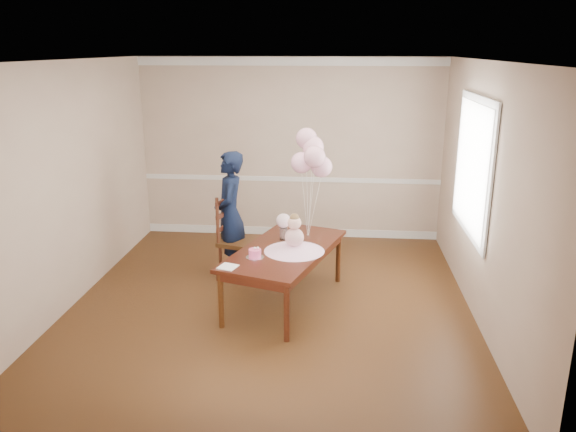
{
  "coord_description": "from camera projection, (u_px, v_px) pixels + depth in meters",
  "views": [
    {
      "loc": [
        0.74,
        -5.81,
        2.83
      ],
      "look_at": [
        0.2,
        0.06,
        1.05
      ],
      "focal_mm": 35.0,
      "sensor_mm": 36.0,
      "label": 1
    }
  ],
  "objects": [
    {
      "name": "balloon_ribbon_c",
      "position": [
        310.0,
        197.0,
        6.59
      ],
      "size": [
        0.04,
        0.08,
        0.92
      ],
      "primitive_type": "cylinder",
      "rotation": [
        -0.09,
        0.02,
        -0.31
      ],
      "color": "white",
      "rests_on": "balloon_weight"
    },
    {
      "name": "balloon_weight",
      "position": [
        308.0,
        235.0,
        6.69
      ],
      "size": [
        0.04,
        0.04,
        0.02
      ],
      "primitive_type": "cylinder",
      "rotation": [
        0.0,
        0.0,
        -0.31
      ],
      "color": "silver",
      "rests_on": "dining_table_top"
    },
    {
      "name": "wall_right",
      "position": [
        484.0,
        195.0,
        5.83
      ],
      "size": [
        0.02,
        5.0,
        2.7
      ],
      "primitive_type": "cube",
      "color": "tan",
      "rests_on": "floor"
    },
    {
      "name": "balloon_ribbon_b",
      "position": [
        311.0,
        203.0,
        6.53
      ],
      "size": [
        0.07,
        0.07,
        0.83
      ],
      "primitive_type": "cylinder",
      "rotation": [
        0.05,
        0.1,
        -0.31
      ],
      "color": "white",
      "rests_on": "balloon_weight"
    },
    {
      "name": "crown_molding",
      "position": [
        290.0,
        61.0,
        8.04
      ],
      "size": [
        4.5,
        0.02,
        0.12
      ],
      "primitive_type": "cube",
      "color": "silver",
      "rests_on": "wall_back"
    },
    {
      "name": "napkin",
      "position": [
        228.0,
        267.0,
        5.75
      ],
      "size": [
        0.22,
        0.22,
        0.01
      ],
      "primitive_type": "cube",
      "rotation": [
        0.0,
        0.0,
        -0.31
      ],
      "color": "white",
      "rests_on": "dining_table_top"
    },
    {
      "name": "balloon_ribbon_e",
      "position": [
        315.0,
        207.0,
        6.59
      ],
      "size": [
        0.14,
        0.03,
        0.69
      ],
      "primitive_type": "cylinder",
      "rotation": [
        -0.09,
        0.17,
        -0.31
      ],
      "color": "white",
      "rests_on": "balloon_weight"
    },
    {
      "name": "cake_platter",
      "position": [
        255.0,
        257.0,
        6.01
      ],
      "size": [
        0.24,
        0.24,
        0.01
      ],
      "primitive_type": "cylinder",
      "rotation": [
        0.0,
        0.0,
        -0.31
      ],
      "color": "silver",
      "rests_on": "dining_table_top"
    },
    {
      "name": "chair_leg_br",
      "position": [
        261.0,
        257.0,
        7.24
      ],
      "size": [
        0.05,
        0.05,
        0.45
      ],
      "primitive_type": "cylinder",
      "rotation": [
        0.0,
        0.0,
        -0.27
      ],
      "color": "#32180D",
      "rests_on": "floor"
    },
    {
      "name": "balloon_a",
      "position": [
        302.0,
        163.0,
        6.47
      ],
      "size": [
        0.25,
        0.25,
        0.25
      ],
      "primitive_type": "sphere",
      "color": "#FCB2D3",
      "rests_on": "balloon_ribbon_a"
    },
    {
      "name": "baby_skirt",
      "position": [
        294.0,
        247.0,
        6.19
      ],
      "size": [
        0.85,
        0.85,
        0.09
      ],
      "primitive_type": "cone",
      "rotation": [
        0.0,
        0.0,
        -0.31
      ],
      "color": "#FAB8E0",
      "rests_on": "dining_table_top"
    },
    {
      "name": "baby_head",
      "position": [
        294.0,
        223.0,
        6.11
      ],
      "size": [
        0.15,
        0.15,
        0.15
      ],
      "primitive_type": "sphere",
      "color": "beige",
      "rests_on": "baby_torso"
    },
    {
      "name": "chair_leg_bl",
      "position": [
        234.0,
        253.0,
        7.37
      ],
      "size": [
        0.05,
        0.05,
        0.45
      ],
      "primitive_type": "cylinder",
      "rotation": [
        0.0,
        0.0,
        -0.27
      ],
      "color": "black",
      "rests_on": "floor"
    },
    {
      "name": "cake_flower_a",
      "position": [
        255.0,
        248.0,
        5.98
      ],
      "size": [
        0.03,
        0.03,
        0.03
      ],
      "primitive_type": "sphere",
      "color": "white",
      "rests_on": "birthday_cake"
    },
    {
      "name": "chair_back_post_r",
      "position": [
        231.0,
        213.0,
        7.22
      ],
      "size": [
        0.05,
        0.05,
        0.59
      ],
      "primitive_type": "cylinder",
      "rotation": [
        0.0,
        0.0,
        -0.27
      ],
      "color": "#34170E",
      "rests_on": "dining_chair_seat"
    },
    {
      "name": "wall_left",
      "position": [
        69.0,
        186.0,
        6.23
      ],
      "size": [
        0.02,
        5.0,
        2.7
      ],
      "primitive_type": "cube",
      "color": "tan",
      "rests_on": "floor"
    },
    {
      "name": "balloon_c",
      "position": [
        313.0,
        147.0,
        6.45
      ],
      "size": [
        0.25,
        0.25,
        0.25
      ],
      "primitive_type": "sphere",
      "color": "#EEA8C3",
      "rests_on": "balloon_ribbon_c"
    },
    {
      "name": "balloon_d",
      "position": [
        307.0,
        139.0,
        6.48
      ],
      "size": [
        0.25,
        0.25,
        0.25
      ],
      "primitive_type": "sphere",
      "color": "#DB9BB4",
      "rests_on": "balloon_ribbon_d"
    },
    {
      "name": "chair_back_post_l",
      "position": [
        218.0,
        221.0,
        6.88
      ],
      "size": [
        0.05,
        0.05,
        0.59
      ],
      "primitive_type": "cylinder",
      "rotation": [
        0.0,
        0.0,
        -0.27
      ],
      "color": "#37190F",
      "rests_on": "dining_chair_seat"
    },
    {
      "name": "rose_vase_near",
      "position": [
        283.0,
        234.0,
        6.56
      ],
      "size": [
        0.11,
        0.11,
        0.14
      ],
      "primitive_type": "cylinder",
      "rotation": [
        0.0,
        0.0,
        -0.31
      ],
      "color": "silver",
      "rests_on": "dining_table_top"
    },
    {
      "name": "dining_chair_seat",
      "position": [
        240.0,
        242.0,
        7.06
      ],
      "size": [
        0.57,
        0.57,
        0.05
      ],
      "primitive_type": "cube",
      "rotation": [
        0.0,
        0.0,
        -0.27
      ],
      "color": "#311C0D",
      "rests_on": "chair_leg_fl"
    },
    {
      "name": "birthday_cake",
      "position": [
        255.0,
        253.0,
        6.0
      ],
      "size": [
        0.17,
        0.17,
        0.09
      ],
      "primitive_type": "cylinder",
      "rotation": [
        0.0,
        0.0,
        -0.31
      ],
      "color": "#FF5092",
      "rests_on": "cake_platter"
    },
    {
      "name": "chair_leg_fr",
      "position": [
        248.0,
        267.0,
        6.9
      ],
      "size": [
        0.05,
        0.05,
        0.45
      ],
      "primitive_type": "cylinder",
      "rotation": [
        0.0,
        0.0,
        -0.27
      ],
      "color": "#391A0F",
      "rests_on": "floor"
    },
    {
      "name": "table_leg_fr",
      "position": [
        287.0,
        313.0,
        5.54
      ],
      "size": [
        0.08,
        0.08,
        0.62
      ],
      "primitive_type": "cylinder",
      "rotation": [
        0.0,
        0.0,
        -0.31
      ],
      "color": "black",
      "rests_on": "floor"
    },
    {
      "name": "table_leg_fl",
      "position": [
        221.0,
        300.0,
        5.82
      ],
      "size": [
        0.08,
        0.08,
        0.62
      ],
      "primitive_type": "cylinder",
      "rotation": [
        0.0,
        0.0,
        -0.31
      ],
      "color": "black",
      "rests_on": "floor"
    },
    {
      "name": "balloon_ribbon_d",
      "position": [
        307.0,
        193.0,
        6.6
      ],
      "size": [
        0.04,
        0.11,
        1.0
      ],
      "primitive_type": "cylinder",
      "rotation": [
        -0.09,
        -0.07,
        -0.31
      ],
      "color": "silver",
      "rests_on": "balloon_weight"
    },
    {
      "name": "balloon_ribbon_a",
      "position": [
        305.0,
        205.0,
        6.6
      ],
      "size": [
        0.08,
        0.03,
        0.74
      ],
      "primitive_type": "cylinder",
      "rotation": [
        0.0,
        -0.1,
        -0.31
      ],
      "color": "silver",
      "rests_on": "balloon_weight"
    },
    {
      "name": "chair_rail_trim",
      "position": [
        290.0,
        179.0,
        8.54
      ],
      "size": [
        4.5,
        0.02,
        0.07
      ],
      "primitive_type": "cube",
      "color": "silver",
      "rests_on": "wall_back"
    },
    {
      "name": "chair_slat_low",
      "position": [
        225.0,
        226.0,
        7.08
      ],
      "size": [
        0.14,
        0.42,
        0.05
      ],
      "primitive_type": "cube",
      "rotation": [
        0.0,
        0.0,
        -0.27
      ],
      "color": "#3D1910",
      "rests_on": "dining_chair_seat"
    },
    {
      "name": "roses_near",
      "position": [
        283.0,
        221.0,
        6.51
      ],
      "size": [
        0.17,
        0.17,
        0.17
      ],
      "primitive_type": "sphere",
      "color": "beige",
      "rests_on": "rose_vase_near"
    },
    {
      "name": "ceiling",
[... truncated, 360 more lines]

